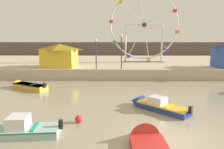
{
  "coord_description": "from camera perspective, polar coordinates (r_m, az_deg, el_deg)",
  "views": [
    {
      "loc": [
        -2.68,
        -9.46,
        4.68
      ],
      "look_at": [
        -2.94,
        9.71,
        1.62
      ],
      "focal_mm": 33.46,
      "sensor_mm": 36.0,
      "label": 1
    }
  ],
  "objects": [
    {
      "name": "ground_plane",
      "position": [
        10.89,
        15.61,
        -16.73
      ],
      "size": [
        240.0,
        240.0,
        0.0
      ],
      "primitive_type": "plane",
      "color": "gray"
    },
    {
      "name": "promenade_lamp_far",
      "position": [
        25.43,
        -4.37,
        6.9
      ],
      "size": [
        0.32,
        0.32,
        3.65
      ],
      "color": "#2D2D33",
      "rests_on": "quay_promenade"
    },
    {
      "name": "distant_town_skyline",
      "position": [
        61.04,
        3.3,
        6.74
      ],
      "size": [
        140.0,
        3.0,
        4.4
      ],
      "primitive_type": "cube",
      "color": "#564C47",
      "rests_on": "ground_plane"
    },
    {
      "name": "ferris_wheel_white_frame",
      "position": [
        34.55,
        8.78,
        12.91
      ],
      "size": [
        11.13,
        1.2,
        11.42
      ],
      "color": "silver",
      "rests_on": "quay_promenade"
    },
    {
      "name": "mooring_buoy_orange",
      "position": [
        12.53,
        -9.08,
        -11.9
      ],
      "size": [
        0.44,
        0.44,
        0.44
      ],
      "primitive_type": "sphere",
      "color": "red",
      "rests_on": "ground_plane"
    },
    {
      "name": "motorboat_faded_red",
      "position": [
        9.69,
        9.88,
        -18.51
      ],
      "size": [
        1.65,
        4.64,
        1.42
      ],
      "rotation": [
        0.0,
        0.0,
        1.61
      ],
      "color": "#B24238",
      "rests_on": "ground_plane"
    },
    {
      "name": "carnival_booth_yellow_awning",
      "position": [
        28.41,
        -14.14,
        5.21
      ],
      "size": [
        4.75,
        4.09,
        3.04
      ],
      "rotation": [
        0.0,
        0.0,
        -0.06
      ],
      "color": "yellow",
      "rests_on": "quay_promenade"
    },
    {
      "name": "motorboat_mustard_yellow",
      "position": [
        22.48,
        -22.53,
        -2.87
      ],
      "size": [
        4.75,
        3.28,
        1.1
      ],
      "rotation": [
        0.0,
        0.0,
        2.63
      ],
      "color": "gold",
      "rests_on": "ground_plane"
    },
    {
      "name": "quay_promenade",
      "position": [
        37.36,
        4.88,
        2.87
      ],
      "size": [
        110.0,
        24.68,
        1.31
      ],
      "primitive_type": "cube",
      "color": "#B7A88E",
      "rests_on": "ground_plane"
    },
    {
      "name": "promenade_lamp_near",
      "position": [
        25.28,
        2.6,
        7.59
      ],
      "size": [
        0.32,
        0.32,
        4.19
      ],
      "color": "#2D2D33",
      "rests_on": "quay_promenade"
    },
    {
      "name": "motorboat_seafoam",
      "position": [
        11.89,
        -25.71,
        -13.51
      ],
      "size": [
        4.27,
        1.71,
        1.46
      ],
      "rotation": [
        0.0,
        0.0,
        3.24
      ],
      "color": "#93BCAD",
      "rests_on": "ground_plane"
    },
    {
      "name": "motorboat_navy_blue",
      "position": [
        14.99,
        11.32,
        -8.11
      ],
      "size": [
        4.05,
        4.01,
        1.26
      ],
      "rotation": [
        0.0,
        0.0,
        2.36
      ],
      "color": "navy",
      "rests_on": "ground_plane"
    }
  ]
}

